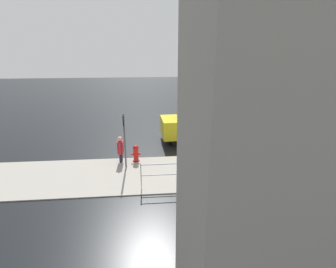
% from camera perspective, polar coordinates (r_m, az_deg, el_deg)
% --- Properties ---
extents(ground_plane, '(60.00, 60.00, 0.00)m').
position_cam_1_polar(ground_plane, '(15.08, 7.76, -0.74)').
color(ground_plane, black).
extents(kerb_strip, '(24.00, 3.20, 0.04)m').
position_cam_1_polar(kerb_strip, '(11.34, 12.40, -7.72)').
color(kerb_strip, gray).
rests_on(kerb_strip, ground).
extents(moving_hatchback, '(3.98, 1.88, 2.06)m').
position_cam_1_polar(moving_hatchback, '(14.35, 6.76, 2.59)').
color(moving_hatchback, yellow).
rests_on(moving_hatchback, ground).
extents(delivery_truck, '(5.55, 2.59, 2.60)m').
position_cam_1_polar(delivery_truck, '(15.79, 31.43, 2.72)').
color(delivery_truck, '#513319').
rests_on(delivery_truck, ground).
extents(fire_hydrant, '(0.42, 0.31, 0.80)m').
position_cam_1_polar(fire_hydrant, '(11.82, -6.99, -4.26)').
color(fire_hydrant, red).
rests_on(fire_hydrant, ground).
extents(pedestrian, '(0.25, 0.57, 1.22)m').
position_cam_1_polar(pedestrian, '(11.78, -10.31, -3.04)').
color(pedestrian, '#B2262D').
rests_on(pedestrian, ground).
extents(metal_railing, '(8.43, 0.04, 1.05)m').
position_cam_1_polar(metal_railing, '(10.25, 18.42, -6.88)').
color(metal_railing, '#B7BABF').
rests_on(metal_railing, ground).
extents(sign_post, '(0.07, 0.44, 2.40)m').
position_cam_1_polar(sign_post, '(10.90, -9.50, 0.22)').
color(sign_post, '#4C4C51').
rests_on(sign_post, ground).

